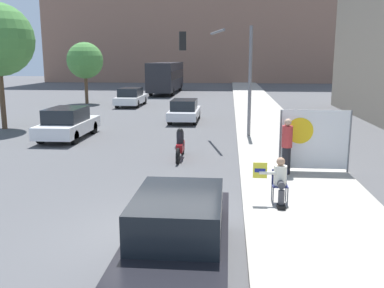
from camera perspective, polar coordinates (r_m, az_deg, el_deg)
The scene contains 14 objects.
ground_plane at distance 9.73m, azimuth -4.43°, elevation -12.11°, with size 160.00×160.00×0.00m, color #4F4F51.
sidewalk_curb at distance 24.19m, azimuth 10.15°, elevation 2.20°, with size 3.61×90.00×0.13m, color #A8A399.
seated_protester at distance 11.31m, azimuth 11.60°, elevation -4.63°, with size 0.91×0.77×1.22m.
jogger_on_sidewalk at distance 14.19m, azimuth 12.53°, elevation -0.24°, with size 0.34×0.34×1.83m.
pedestrian_behind at distance 16.06m, azimuth 13.04°, elevation 0.77°, with size 0.34×0.34×1.67m.
protest_banner at distance 14.69m, azimuth 15.96°, elevation 0.58°, with size 2.31×0.06×2.07m.
traffic_light_pole at distance 20.47m, azimuth 4.26°, elevation 10.91°, with size 3.41×3.18×5.21m.
parked_car_curbside at distance 7.86m, azimuth -1.73°, elevation -11.95°, with size 1.76×4.28×1.54m.
car_on_road_nearest at distance 21.59m, azimuth -16.25°, elevation 2.67°, with size 1.83×4.48×1.52m.
car_on_road_midblock at distance 26.28m, azimuth -1.01°, elevation 4.48°, with size 1.71×4.21×1.37m.
car_on_road_distant at distance 35.21m, azimuth -8.15°, elevation 6.22°, with size 1.85×4.72×1.49m.
city_bus_on_road at distance 47.53m, azimuth -3.46°, elevation 9.07°, with size 2.56×11.23×3.35m.
motorcycle_on_road at distance 16.56m, azimuth -1.57°, elevation -0.23°, with size 0.28×2.22×1.23m.
street_tree_midblock at distance 37.77m, azimuth -14.09°, elevation 10.73°, with size 3.04×3.04×5.16m.
Camera 1 is at (1.50, -8.79, 3.88)m, focal length 40.00 mm.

